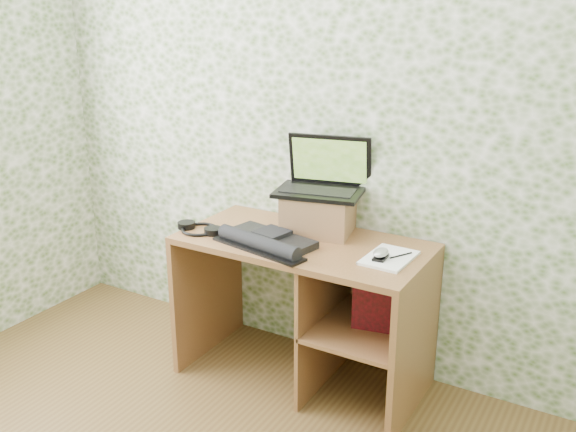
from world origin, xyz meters
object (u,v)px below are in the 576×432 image
Objects in this scene: riser at (318,213)px; laptop at (323,179)px; desk at (320,293)px; keyboard at (266,240)px; notepad at (389,258)px.

riser is 0.70× the size of laptop.
desk is 0.39m from keyboard.
keyboard is at bearing -139.44° from desk.
riser reaches higher than notepad.
desk is at bearing -77.57° from laptop.
keyboard is (-0.20, -0.17, 0.29)m from desk.
riser is 0.47m from notepad.
riser is (-0.07, 0.12, 0.37)m from desk.
desk is 2.59× the size of laptop.
keyboard is at bearing -123.11° from laptop.
notepad reaches higher than desk.
riser is at bearing -102.26° from laptop.
riser is at bearing 77.40° from keyboard.
notepad is at bearing 24.34° from keyboard.
laptop is (-0.00, 0.04, 0.16)m from riser.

